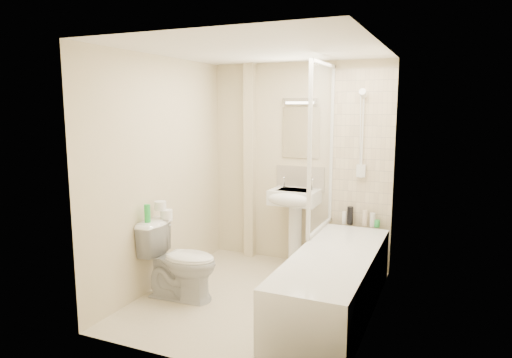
% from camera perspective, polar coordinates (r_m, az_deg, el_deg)
% --- Properties ---
extents(floor, '(2.50, 2.50, 0.00)m').
position_cam_1_polar(floor, '(4.68, 0.23, -14.73)').
color(floor, beige).
rests_on(floor, ground).
extents(wall_back, '(2.20, 0.02, 2.40)m').
position_cam_1_polar(wall_back, '(5.50, 5.39, 1.83)').
color(wall_back, beige).
rests_on(wall_back, ground).
extents(wall_left, '(0.02, 2.50, 2.40)m').
position_cam_1_polar(wall_left, '(4.87, -11.73, 0.75)').
color(wall_left, beige).
rests_on(wall_left, ground).
extents(wall_right, '(0.02, 2.50, 2.40)m').
position_cam_1_polar(wall_right, '(4.04, 14.74, -1.07)').
color(wall_right, beige).
rests_on(wall_right, ground).
extents(ceiling, '(2.20, 2.50, 0.02)m').
position_cam_1_polar(ceiling, '(4.31, 0.25, 15.87)').
color(ceiling, white).
rests_on(ceiling, wall_back).
extents(tile_back, '(0.70, 0.01, 1.75)m').
position_cam_1_polar(tile_back, '(5.28, 13.16, 3.79)').
color(tile_back, beige).
rests_on(tile_back, wall_back).
extents(tile_right, '(0.01, 2.10, 1.75)m').
position_cam_1_polar(tile_right, '(4.04, 14.78, 2.17)').
color(tile_right, beige).
rests_on(tile_right, wall_right).
extents(pipe_boxing, '(0.12, 0.12, 2.40)m').
position_cam_1_polar(pipe_boxing, '(5.66, -0.77, 2.08)').
color(pipe_boxing, beige).
rests_on(pipe_boxing, ground).
extents(splashback, '(0.60, 0.02, 0.30)m').
position_cam_1_polar(splashback, '(5.51, 5.53, 0.05)').
color(splashback, beige).
rests_on(splashback, wall_back).
extents(mirror, '(0.46, 0.01, 0.60)m').
position_cam_1_polar(mirror, '(5.44, 5.61, 5.77)').
color(mirror, white).
rests_on(mirror, wall_back).
extents(strip_light, '(0.42, 0.07, 0.07)m').
position_cam_1_polar(strip_light, '(5.41, 5.60, 9.67)').
color(strip_light, silver).
rests_on(strip_light, wall_back).
extents(bathtub, '(0.70, 2.10, 0.55)m').
position_cam_1_polar(bathtub, '(4.38, 9.69, -12.48)').
color(bathtub, white).
rests_on(bathtub, ground).
extents(shower_screen, '(0.04, 0.92, 1.80)m').
position_cam_1_polar(shower_screen, '(4.93, 8.23, 3.86)').
color(shower_screen, white).
rests_on(shower_screen, bathtub).
extents(shower_fixture, '(0.10, 0.16, 0.99)m').
position_cam_1_polar(shower_fixture, '(5.23, 13.10, 5.07)').
color(shower_fixture, white).
rests_on(shower_fixture, wall_back).
extents(pedestal_sink, '(0.55, 0.50, 1.06)m').
position_cam_1_polar(pedestal_sink, '(5.35, 4.73, -3.35)').
color(pedestal_sink, white).
rests_on(pedestal_sink, ground).
extents(bottle_white_a, '(0.05, 0.05, 0.14)m').
position_cam_1_polar(bottle_white_a, '(5.37, 10.97, -4.78)').
color(bottle_white_a, white).
rests_on(bottle_white_a, bathtub).
extents(bottle_black_b, '(0.07, 0.07, 0.21)m').
position_cam_1_polar(bottle_black_b, '(5.35, 11.68, -4.50)').
color(bottle_black_b, black).
rests_on(bottle_black_b, bathtub).
extents(bottle_cream, '(0.06, 0.06, 0.18)m').
position_cam_1_polar(bottle_cream, '(5.32, 13.45, -4.78)').
color(bottle_cream, beige).
rests_on(bottle_cream, bathtub).
extents(bottle_white_b, '(0.06, 0.06, 0.16)m').
position_cam_1_polar(bottle_white_b, '(5.31, 14.37, -4.97)').
color(bottle_white_b, silver).
rests_on(bottle_white_b, bathtub).
extents(bottle_green, '(0.06, 0.06, 0.08)m').
position_cam_1_polar(bottle_green, '(5.31, 14.89, -5.40)').
color(bottle_green, green).
rests_on(bottle_green, bathtub).
extents(toilet, '(0.51, 0.80, 0.77)m').
position_cam_1_polar(toilet, '(4.64, -9.46, -10.01)').
color(toilet, white).
rests_on(toilet, ground).
extents(toilet_roll_lower, '(0.12, 0.12, 0.09)m').
position_cam_1_polar(toilet_roll_lower, '(4.72, -11.15, -4.32)').
color(toilet_roll_lower, white).
rests_on(toilet_roll_lower, toilet).
extents(toilet_roll_upper, '(0.12, 0.12, 0.09)m').
position_cam_1_polar(toilet_roll_upper, '(4.71, -11.87, -3.27)').
color(toilet_roll_upper, white).
rests_on(toilet_roll_upper, toilet_roll_lower).
extents(green_bottle, '(0.06, 0.06, 0.18)m').
position_cam_1_polar(green_bottle, '(4.59, -13.43, -4.21)').
color(green_bottle, green).
rests_on(green_bottle, toilet).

